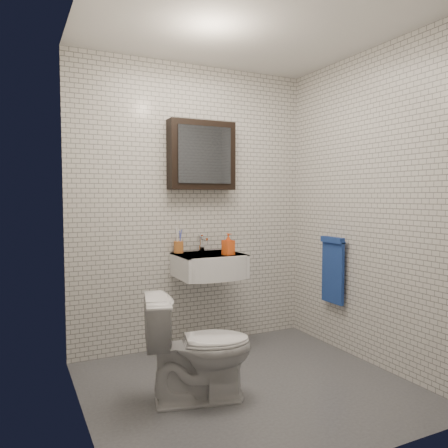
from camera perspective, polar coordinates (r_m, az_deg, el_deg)
name	(u,v)px	position (r m, az deg, el deg)	size (l,w,h in m)	color
ground	(247,386)	(3.29, 3.08, -20.37)	(2.20, 2.00, 0.01)	#46484D
room_shell	(248,178)	(3.01, 3.17, 6.01)	(2.22, 2.02, 2.51)	silver
washbasin	(211,265)	(3.73, -1.72, -5.41)	(0.55, 0.50, 0.20)	white
faucet	(202,244)	(3.89, -2.92, -2.64)	(0.06, 0.20, 0.15)	silver
mirror_cabinet	(202,155)	(3.88, -2.93, 8.93)	(0.60, 0.15, 0.60)	black
towel_rail	(333,267)	(3.94, 14.03, -5.50)	(0.09, 0.30, 0.58)	silver
toothbrush_cup	(179,246)	(3.82, -5.95, -2.93)	(0.09, 0.09, 0.23)	#C26D30
soap_bottle	(228,244)	(3.67, 0.56, -2.64)	(0.08, 0.08, 0.18)	orange
toilet	(199,347)	(2.98, -3.30, -15.75)	(0.40, 0.69, 0.71)	silver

